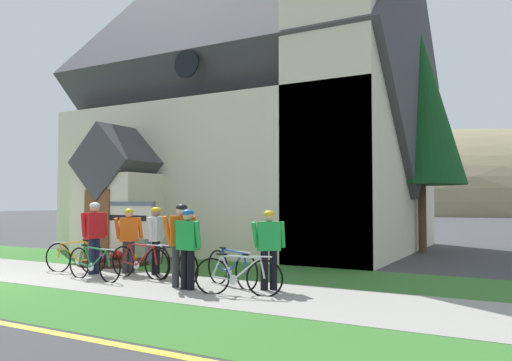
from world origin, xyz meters
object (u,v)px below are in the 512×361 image
Objects in this scene: church_sign at (128,222)px; roadside_conifer at (421,107)px; bicycle_yellow at (94,264)px; cyclist_in_red_jersey at (181,238)px; bicycle_red at (231,268)px; bicycle_orange at (139,262)px; cyclist_in_orange_jersey at (129,236)px; bicycle_silver at (75,257)px; cyclist_in_yellow_jersey at (156,235)px; cyclist_in_green_jersey at (94,232)px; cyclist_in_blue_jersey at (269,244)px; bicycle_blue at (175,264)px; bicycle_black at (238,276)px; cyclist_in_white_jersey at (188,243)px.

church_sign is 0.27× the size of roadside_conifer.
bicycle_yellow is 1.05× the size of cyclist_in_red_jersey.
roadside_conifer is (6.87, 7.00, 3.86)m from church_sign.
bicycle_red is 3.20m from bicycle_yellow.
cyclist_in_orange_jersey is at bearing 148.46° from bicycle_orange.
cyclist_in_yellow_jersey reaches higher than bicycle_silver.
cyclist_in_green_jersey reaches higher than cyclist_in_blue_jersey.
bicycle_blue is at bearing -177.57° from cyclist_in_blue_jersey.
cyclist_in_blue_jersey is (0.86, 0.00, 0.53)m from bicycle_red.
bicycle_silver is 1.00× the size of cyclist_in_red_jersey.
bicycle_orange is at bearing 166.93° from bicycle_black.
cyclist_in_white_jersey is (4.18, -2.77, -0.24)m from church_sign.
church_sign reaches higher than bicycle_red.
cyclist_in_blue_jersey reaches higher than bicycle_blue.
bicycle_blue is at bearing 21.72° from bicycle_yellow.
bicycle_yellow is at bearing -179.49° from cyclist_in_white_jersey.
cyclist_in_blue_jersey is at bearing 1.70° from cyclist_in_green_jersey.
cyclist_in_green_jersey is (0.96, -2.15, -0.14)m from church_sign.
cyclist_in_orange_jersey is at bearing -121.78° from roadside_conifer.
roadside_conifer is (4.56, 9.07, 4.64)m from bicycle_orange.
cyclist_in_white_jersey is (2.55, 0.02, 0.55)m from bicycle_yellow.
bicycle_yellow is at bearing -43.70° from cyclist_in_green_jersey.
cyclist_in_white_jersey is 10.93m from roadside_conifer.
bicycle_yellow is at bearing -133.41° from bicycle_orange.
roadside_conifer is at bearing 81.07° from bicycle_black.
cyclist_in_yellow_jersey is at bearing 170.35° from cyclist_in_blue_jersey.
cyclist_in_orange_jersey is (-0.77, 0.47, 0.53)m from bicycle_orange.
bicycle_blue reaches higher than bicycle_yellow.
cyclist_in_orange_jersey is at bearing 172.60° from bicycle_red.
roadside_conifer reaches higher than bicycle_silver.
cyclist_in_yellow_jersey is at bearing 12.39° from cyclist_in_orange_jersey.
bicycle_blue is at bearing -111.20° from roadside_conifer.
cyclist_in_orange_jersey is 0.20× the size of roadside_conifer.
cyclist_in_yellow_jersey is at bearing -32.69° from church_sign.
cyclist_in_red_jersey is at bearing -17.69° from bicycle_orange.
cyclist_in_white_jersey reaches higher than cyclist_in_orange_jersey.
roadside_conifer is at bearing 63.29° from bicycle_orange.
cyclist_in_red_jersey reaches higher than bicycle_orange.
bicycle_silver is 1.08× the size of cyclist_in_blue_jersey.
bicycle_orange is at bearing 3.29° from cyclist_in_green_jersey.
bicycle_black is (2.00, -0.67, -0.01)m from bicycle_blue.
cyclist_in_red_jersey reaches higher than cyclist_in_white_jersey.
bicycle_silver is at bearing 171.36° from cyclist_in_white_jersey.
cyclist_in_yellow_jersey is (0.72, 0.16, 0.03)m from cyclist_in_orange_jersey.
cyclist_in_yellow_jersey reaches higher than bicycle_black.
cyclist_in_white_jersey is at bearing -151.94° from cyclist_in_blue_jersey.
bicycle_silver is at bearing 173.72° from cyclist_in_red_jersey.
church_sign is at bearing 120.21° from bicycle_yellow.
bicycle_black is at bearing -7.89° from cyclist_in_red_jersey.
bicycle_silver is at bearing -125.30° from roadside_conifer.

